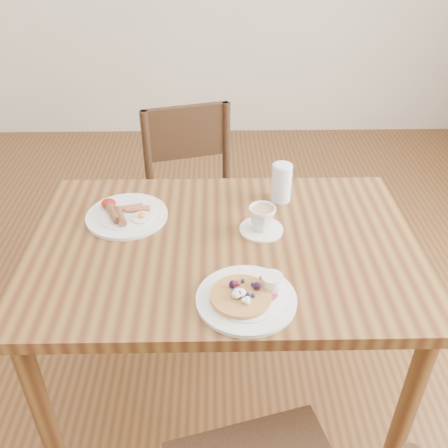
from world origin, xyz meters
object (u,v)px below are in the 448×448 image
(chair_far, at_px, (195,199))
(pancake_plate, at_px, (248,296))
(breakfast_plate, at_px, (126,215))
(water_glass, at_px, (281,183))
(dining_table, at_px, (224,267))
(teacup_saucer, at_px, (262,220))

(chair_far, relative_size, pancake_plate, 3.26)
(breakfast_plate, bearing_deg, chair_far, 68.31)
(chair_far, height_order, water_glass, water_glass)
(pancake_plate, bearing_deg, dining_table, 102.70)
(pancake_plate, distance_m, water_glass, 0.53)
(breakfast_plate, bearing_deg, water_glass, 11.09)
(dining_table, relative_size, water_glass, 8.86)
(water_glass, bearing_deg, breakfast_plate, -168.91)
(pancake_plate, height_order, teacup_saucer, teacup_saucer)
(breakfast_plate, distance_m, water_glass, 0.54)
(breakfast_plate, xyz_separation_m, teacup_saucer, (0.44, -0.08, 0.03))
(teacup_saucer, xyz_separation_m, water_glass, (0.08, 0.19, 0.03))
(dining_table, height_order, pancake_plate, pancake_plate)
(dining_table, xyz_separation_m, teacup_saucer, (0.12, 0.06, 0.14))
(dining_table, xyz_separation_m, water_glass, (0.20, 0.25, 0.17))
(water_glass, bearing_deg, teacup_saucer, -113.77)
(teacup_saucer, bearing_deg, breakfast_plate, 169.49)
(dining_table, height_order, water_glass, water_glass)
(pancake_plate, xyz_separation_m, teacup_saucer, (0.06, 0.32, 0.03))
(breakfast_plate, relative_size, teacup_saucer, 1.93)
(water_glass, bearing_deg, pancake_plate, -105.88)
(pancake_plate, relative_size, breakfast_plate, 1.00)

